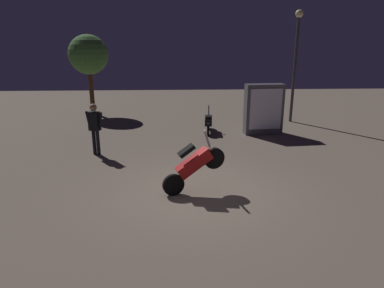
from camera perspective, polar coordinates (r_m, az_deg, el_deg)
The scene contains 7 objects.
ground_plane at distance 8.80m, azimuth 0.74°, elevation -8.13°, with size 40.00×40.00×0.00m, color #756656.
motorcycle_red_foreground at distance 8.51m, azimuth 0.30°, elevation -3.59°, with size 1.62×0.57×1.63m.
motorcycle_black_parked_left at distance 14.52m, azimuth 2.82°, elevation 3.73°, with size 0.40×1.66×1.11m.
person_rider_beside at distance 11.83m, azimuth -16.23°, elevation 3.22°, with size 0.65×0.36×1.78m.
streetlamp_near at distance 16.94m, azimuth 17.27°, elevation 14.56°, with size 0.36×0.36×5.17m.
tree_left_bg at distance 18.99m, azimuth -17.20°, elevation 14.24°, with size 2.06×2.06×4.17m.
kiosk_billboard at distance 14.47m, azimuth 12.10°, elevation 5.82°, with size 1.64×0.66×2.10m.
Camera 1 is at (-0.50, -7.97, 3.70)m, focal length 31.36 mm.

